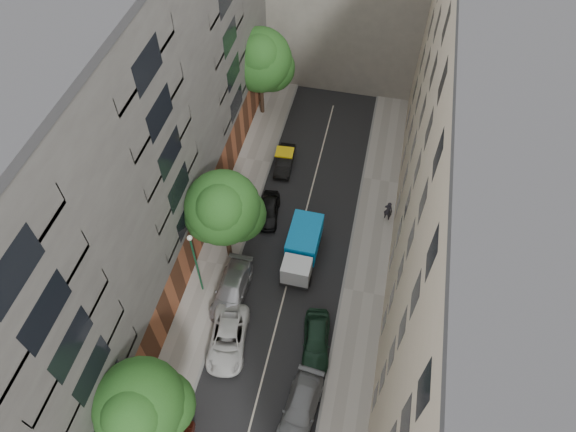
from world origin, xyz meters
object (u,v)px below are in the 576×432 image
(car_left_5, at_px, (285,161))
(car_right_1, at_px, (300,409))
(car_left_2, at_px, (228,339))
(car_right_2, at_px, (316,340))
(car_left_3, at_px, (232,290))
(tree_far, at_px, (261,62))
(pedestrian, at_px, (388,211))
(tree_near, at_px, (141,407))
(car_left_4, at_px, (269,210))
(tree_mid, at_px, (224,211))
(lamp_post, at_px, (195,258))
(tarp_truck, at_px, (302,248))

(car_left_5, distance_m, car_right_1, 20.95)
(car_left_2, distance_m, car_left_5, 16.80)
(car_left_2, xyz_separation_m, car_right_2, (5.71, 1.20, 0.03))
(car_left_3, height_order, tree_far, tree_far)
(car_right_2, bearing_deg, pedestrian, 65.43)
(tree_near, bearing_deg, tree_far, 92.39)
(car_right_1, distance_m, car_right_2, 4.59)
(car_left_4, height_order, tree_mid, tree_mid)
(car_right_1, relative_size, car_right_2, 1.11)
(tree_near, height_order, pedestrian, tree_near)
(tree_far, bearing_deg, tree_near, -87.61)
(tree_mid, bearing_deg, tree_far, 95.93)
(car_right_2, xyz_separation_m, lamp_post, (-8.71, 2.33, 3.37))
(tree_mid, relative_size, pedestrian, 4.48)
(car_right_1, distance_m, pedestrian, 16.65)
(car_right_2, bearing_deg, car_left_2, -176.01)
(tree_mid, xyz_separation_m, tree_far, (-1.70, 16.40, 0.01))
(lamp_post, bearing_deg, car_right_2, -15.01)
(tarp_truck, distance_m, car_left_5, 9.75)
(tarp_truck, relative_size, tree_far, 0.64)
(car_left_3, bearing_deg, car_right_2, -19.44)
(lamp_post, bearing_deg, tree_far, 91.48)
(car_left_3, height_order, tree_near, tree_near)
(tarp_truck, xyz_separation_m, tree_far, (-6.90, 15.32, 4.32))
(tree_mid, distance_m, tree_far, 16.49)
(car_left_4, bearing_deg, tree_far, 99.45)
(car_left_2, height_order, car_left_5, car_left_2)
(tarp_truck, bearing_deg, tree_near, -111.10)
(tarp_truck, distance_m, car_left_4, 4.94)
(car_left_4, relative_size, pedestrian, 2.04)
(car_left_4, relative_size, car_right_1, 0.79)
(car_left_4, xyz_separation_m, pedestrian, (9.20, 1.66, 0.44))
(car_left_5, height_order, tree_near, tree_near)
(car_left_4, xyz_separation_m, car_left_5, (0.00, 5.60, -0.01))
(car_left_2, height_order, tree_far, tree_far)
(car_left_2, bearing_deg, pedestrian, 46.31)
(car_right_2, height_order, tree_far, tree_far)
(car_right_2, relative_size, tree_far, 0.51)
(car_left_5, bearing_deg, tree_mid, -103.60)
(tarp_truck, height_order, car_left_2, tarp_truck)
(car_left_3, height_order, car_right_2, car_left_3)
(tarp_truck, xyz_separation_m, car_left_4, (-3.40, 3.50, -0.73))
(tarp_truck, distance_m, car_right_1, 11.32)
(car_right_1, bearing_deg, car_left_3, 137.84)
(car_left_2, bearing_deg, tree_mid, 97.12)
(car_right_2, bearing_deg, car_left_5, 102.20)
(car_left_3, xyz_separation_m, car_right_2, (6.51, -2.40, -0.00))
(car_left_5, relative_size, lamp_post, 0.60)
(car_left_3, bearing_deg, car_left_4, 84.80)
(car_right_1, xyz_separation_m, car_right_2, (0.11, 4.59, 0.04))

